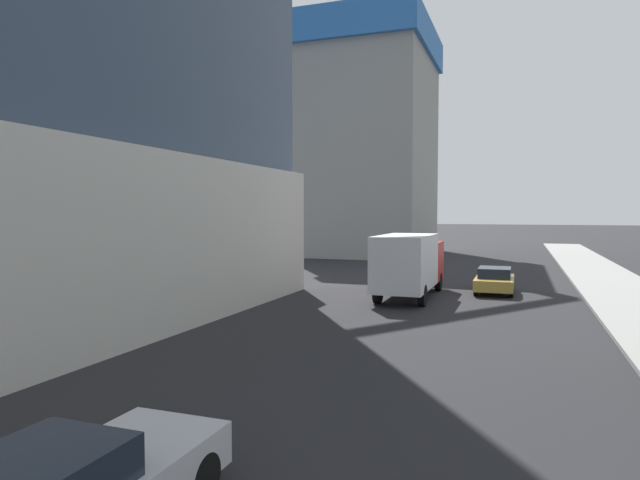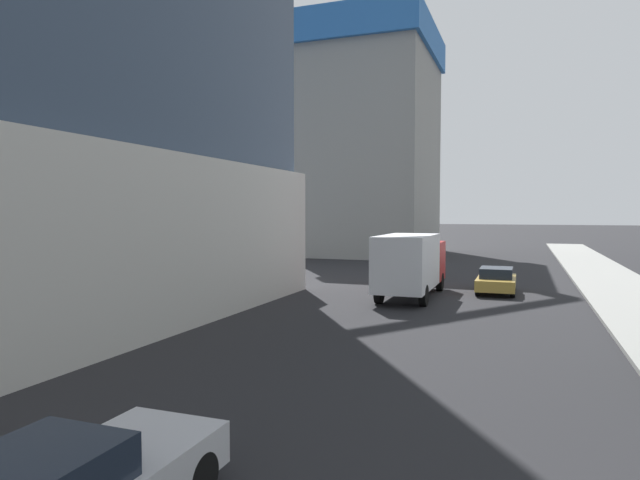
# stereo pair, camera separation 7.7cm
# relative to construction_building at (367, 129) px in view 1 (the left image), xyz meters

# --- Properties ---
(construction_building) EXTENTS (12.75, 24.67, 29.80)m
(construction_building) POSITION_rel_construction_building_xyz_m (0.00, 0.00, 0.00)
(construction_building) COLOR gray
(construction_building) RESTS_ON ground
(car_gold) EXTENTS (1.87, 4.11, 1.33)m
(car_gold) POSITION_rel_construction_building_xyz_m (13.35, -23.80, -11.77)
(car_gold) COLOR #AD8938
(car_gold) RESTS_ON ground
(box_truck) EXTENTS (2.33, 7.41, 3.10)m
(box_truck) POSITION_rel_construction_building_xyz_m (9.51, -26.90, -10.68)
(box_truck) COLOR #B21E1E
(box_truck) RESTS_ON ground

